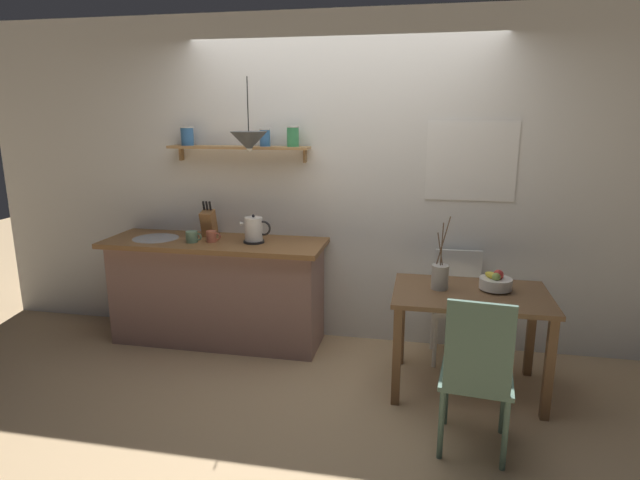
{
  "coord_description": "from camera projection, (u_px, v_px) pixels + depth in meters",
  "views": [
    {
      "loc": [
        0.68,
        -3.65,
        1.91
      ],
      "look_at": [
        -0.1,
        0.25,
        0.95
      ],
      "focal_mm": 29.45,
      "sensor_mm": 36.0,
      "label": 1
    }
  ],
  "objects": [
    {
      "name": "twig_vase",
      "position": [
        440.0,
        276.0,
        3.64
      ],
      "size": [
        0.12,
        0.12,
        0.51
      ],
      "color": "#B7B2A8",
      "rests_on": "dining_table"
    },
    {
      "name": "ground_plane",
      "position": [
        326.0,
        367.0,
        4.06
      ],
      "size": [
        14.0,
        14.0,
        0.0
      ],
      "primitive_type": "plane",
      "color": "tan"
    },
    {
      "name": "knife_block",
      "position": [
        209.0,
        222.0,
        4.44
      ],
      "size": [
        0.1,
        0.16,
        0.31
      ],
      "color": "#9E6B3D",
      "rests_on": "kitchen_counter"
    },
    {
      "name": "fruit_bowl",
      "position": [
        496.0,
        282.0,
        3.61
      ],
      "size": [
        0.22,
        0.22,
        0.15
      ],
      "color": "silver",
      "rests_on": "dining_table"
    },
    {
      "name": "electric_kettle",
      "position": [
        254.0,
        230.0,
        4.23
      ],
      "size": [
        0.25,
        0.17,
        0.23
      ],
      "color": "black",
      "rests_on": "kitchen_counter"
    },
    {
      "name": "kitchen_counter",
      "position": [
        218.0,
        290.0,
        4.45
      ],
      "size": [
        1.83,
        0.63,
        0.89
      ],
      "color": "gray",
      "rests_on": "ground_plane"
    },
    {
      "name": "dining_chair_near",
      "position": [
        477.0,
        371.0,
        2.91
      ],
      "size": [
        0.44,
        0.46,
        0.96
      ],
      "color": "#4C6B5B",
      "rests_on": "ground_plane"
    },
    {
      "name": "dining_table",
      "position": [
        470.0,
        308.0,
        3.61
      ],
      "size": [
        1.05,
        0.71,
        0.72
      ],
      "color": "brown",
      "rests_on": "ground_plane"
    },
    {
      "name": "dining_chair_far",
      "position": [
        458.0,
        299.0,
        4.15
      ],
      "size": [
        0.43,
        0.4,
        0.85
      ],
      "color": "white",
      "rests_on": "ground_plane"
    },
    {
      "name": "back_wall",
      "position": [
        366.0,
        183.0,
        4.32
      ],
      "size": [
        6.8,
        0.11,
        2.7
      ],
      "color": "white",
      "rests_on": "ground_plane"
    },
    {
      "name": "pendant_lamp",
      "position": [
        249.0,
        141.0,
        3.94
      ],
      "size": [
        0.28,
        0.28,
        0.55
      ],
      "color": "black"
    },
    {
      "name": "coffee_mug_spare",
      "position": [
        212.0,
        236.0,
        4.27
      ],
      "size": [
        0.12,
        0.08,
        0.09
      ],
      "color": "#C6664C",
      "rests_on": "kitchen_counter"
    },
    {
      "name": "coffee_mug_by_sink",
      "position": [
        192.0,
        237.0,
        4.26
      ],
      "size": [
        0.13,
        0.1,
        0.09
      ],
      "color": "slate",
      "rests_on": "kitchen_counter"
    },
    {
      "name": "wall_shelf",
      "position": [
        241.0,
        143.0,
        4.29
      ],
      "size": [
        1.19,
        0.2,
        0.29
      ],
      "color": "tan"
    }
  ]
}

